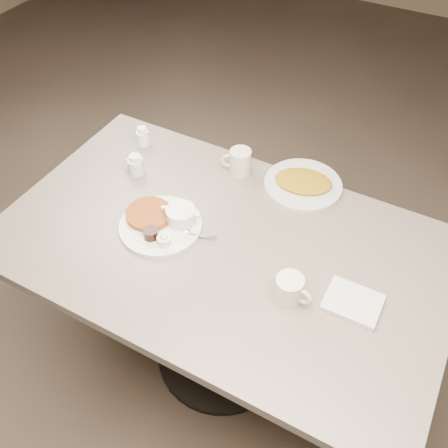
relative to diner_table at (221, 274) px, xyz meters
The scene contains 9 objects.
room 0.82m from the diner_table, ahead, with size 7.04×8.04×2.84m.
diner_table is the anchor object (origin of this frame).
main_plate 0.29m from the diner_table, behind, with size 0.37×0.33×0.07m.
coffee_mug_near 0.37m from the diner_table, 19.51° to the right, with size 0.12×0.09×0.09m.
napkin 0.50m from the diner_table, ahead, with size 0.16×0.13×0.02m.
coffee_mug_far 0.43m from the diner_table, 107.73° to the left, with size 0.12×0.10×0.10m.
creamer_left 0.53m from the diner_table, 160.53° to the left, with size 0.09×0.07×0.08m.
creamer_right 0.66m from the diner_table, 149.13° to the left, with size 0.07×0.05×0.08m.
hash_plate 0.45m from the diner_table, 71.08° to the left, with size 0.35×0.35×0.04m.
Camera 1 is at (0.53, -0.95, 1.98)m, focal length 39.54 mm.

